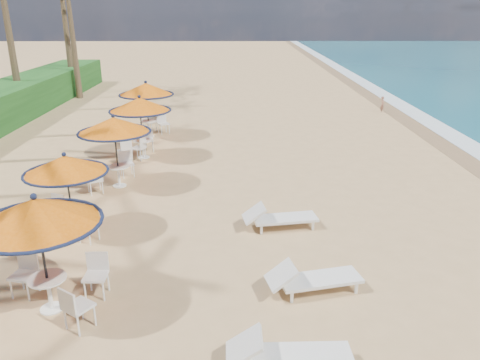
% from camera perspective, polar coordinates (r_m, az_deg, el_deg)
% --- Properties ---
extents(ground, '(160.00, 160.00, 0.00)m').
position_cam_1_polar(ground, '(9.73, 5.55, -16.04)').
color(ground, tan).
rests_on(ground, ground).
extents(wetsand_band, '(1.40, 140.00, 0.02)m').
position_cam_1_polar(wetsand_band, '(20.90, 26.25, 2.20)').
color(wetsand_band, olive).
rests_on(wetsand_band, ground).
extents(station_0, '(2.43, 2.43, 2.53)m').
position_cam_1_polar(station_0, '(9.67, -23.05, -5.20)').
color(station_0, black).
rests_on(station_0, ground).
extents(station_1, '(2.18, 2.18, 2.27)m').
position_cam_1_polar(station_1, '(12.96, -20.63, 0.56)').
color(station_1, black).
rests_on(station_1, ground).
extents(station_2, '(2.40, 2.50, 2.51)m').
position_cam_1_polar(station_2, '(15.99, -15.15, 5.71)').
color(station_2, black).
rests_on(station_2, ground).
extents(station_3, '(2.45, 2.45, 2.55)m').
position_cam_1_polar(station_3, '(19.00, -12.17, 8.07)').
color(station_3, black).
rests_on(station_3, ground).
extents(station_4, '(2.52, 2.52, 2.63)m').
position_cam_1_polar(station_4, '(22.29, -11.23, 10.25)').
color(station_4, black).
rests_on(station_4, ground).
extents(lounger_near, '(2.12, 0.70, 0.76)m').
position_cam_1_polar(lounger_near, '(8.29, 5.54, -20.39)').
color(lounger_near, silver).
rests_on(lounger_near, ground).
extents(lounger_mid, '(2.15, 1.09, 0.74)m').
position_cam_1_polar(lounger_mid, '(10.26, 8.64, -11.74)').
color(lounger_mid, silver).
rests_on(lounger_mid, ground).
extents(lounger_far, '(2.13, 0.97, 0.73)m').
position_cam_1_polar(lounger_far, '(12.90, 4.61, -4.53)').
color(lounger_far, silver).
rests_on(lounger_far, ground).
extents(person, '(0.32, 0.41, 0.98)m').
position_cam_1_polar(person, '(28.65, 16.99, 8.86)').
color(person, '#915E4A').
rests_on(person, ground).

